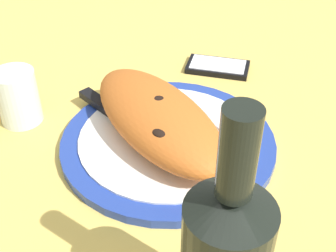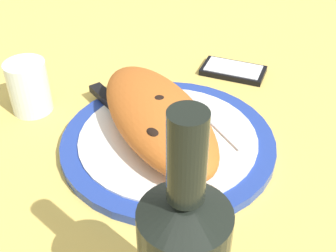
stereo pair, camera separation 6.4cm
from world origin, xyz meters
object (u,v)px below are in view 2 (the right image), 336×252
Objects in this scene: fork at (204,115)px; water_glass at (29,89)px; plate at (168,142)px; calzone at (158,117)px; knife at (120,110)px; smartphone at (233,70)px.

fork is 1.96× the size of water_glass.
calzone reaches higher than plate.
plate is 3.63× the size of water_glass.
calzone reaches higher than knife.
calzone is 3.39× the size of water_glass.
calzone reaches higher than smartphone.
water_glass is (0.22, 36.06, 3.28)cm from smartphone.
smartphone is at bearing -90.36° from water_glass.
calzone is at bearing 127.61° from smartphone.
plate is 1.86× the size of fork.
knife is (4.98, 12.08, 0.28)cm from fork.
knife reaches higher than fork.
calzone is at bearing -132.46° from water_glass.
fork is 17.01cm from smartphone.
water_glass reaches higher than fork.
water_glass is at bearing 47.54° from calzone.
smartphone is (15.88, -18.22, -0.24)cm from plate.
knife is 24.60cm from smartphone.
calzone is 22.55cm from water_glass.
knife is at bearing -121.97° from water_glass.
plate is at bearing 131.07° from smartphone.
knife is at bearing 67.62° from fork.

